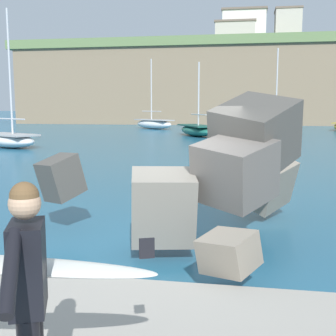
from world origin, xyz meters
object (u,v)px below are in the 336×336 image
station_building_west (288,30)px  station_building_central (235,36)px  boat_near_centre (278,128)px  boat_far_left (154,124)px  surfer_with_board (25,285)px  station_building_east (244,31)px  boat_mid_centre (197,130)px  boat_near_left (10,139)px

station_building_west → station_building_central: (-8.29, -3.23, -1.20)m
boat_near_centre → boat_far_left: (-12.79, 6.48, 0.06)m
surfer_with_board → station_building_central: station_building_central is taller
station_building_east → boat_near_centre: bearing=-83.9°
boat_mid_centre → boat_far_left: 12.12m
boat_near_left → boat_near_centre: 23.59m
boat_near_left → boat_far_left: 23.37m
surfer_with_board → station_building_west: station_building_west is taller
boat_mid_centre → station_building_central: 38.72m
boat_far_left → station_building_central: size_ratio=1.18×
boat_near_left → boat_mid_centre: size_ratio=1.34×
boat_near_centre → station_building_east: (-3.57, 33.62, 13.91)m
boat_mid_centre → station_building_west: 43.35m
boat_far_left → station_building_west: bearing=60.9°
boat_far_left → station_building_east: station_building_east is taller
station_building_central → station_building_east: size_ratio=0.77×
boat_near_left → station_building_central: size_ratio=1.26×
boat_near_centre → boat_mid_centre: size_ratio=1.24×
station_building_east → station_building_west: bearing=15.3°
station_building_east → surfer_with_board: bearing=-90.5°
boat_far_left → station_building_central: station_building_central is taller
station_building_east → boat_mid_centre: bearing=-95.1°
boat_near_centre → station_building_east: size_ratio=0.90×
boat_far_left → station_building_central: 29.94m
station_building_west → station_building_east: 7.20m
station_building_west → station_building_east: (-6.94, -1.90, -0.32)m
boat_mid_centre → station_building_central: station_building_central is taller
station_building_west → boat_mid_centre: bearing=-104.5°
boat_near_centre → boat_mid_centre: bearing=-149.2°
surfer_with_board → boat_near_left: bearing=119.8°
surfer_with_board → boat_near_left: boat_near_left is taller
surfer_with_board → station_building_central: size_ratio=0.32×
surfer_with_board → boat_near_centre: 38.73m
boat_near_centre → station_building_east: bearing=96.1°
boat_near_left → boat_near_centre: (16.81, 16.55, 0.02)m
boat_near_left → boat_near_centre: bearing=44.5°
surfer_with_board → boat_mid_centre: size_ratio=0.34×
boat_far_left → station_building_central: bearing=73.0°
boat_near_centre → station_building_west: (3.37, 35.52, 14.23)m
boat_near_left → station_building_east: station_building_east is taller
boat_near_centre → station_building_east: 36.56m
boat_mid_centre → station_building_central: bearing=86.9°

